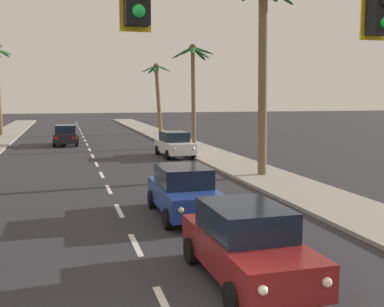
{
  "coord_description": "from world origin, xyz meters",
  "views": [
    {
      "loc": [
        -1.77,
        -6.57,
        4.04
      ],
      "look_at": [
        2.17,
        8.0,
        2.2
      ],
      "focal_mm": 44.13,
      "sensor_mm": 36.0,
      "label": 1
    }
  ],
  "objects": [
    {
      "name": "sidewalk_right",
      "position": [
        7.8,
        20.0,
        0.07
      ],
      "size": [
        3.2,
        110.0,
        0.14
      ],
      "primitive_type": "cube",
      "color": "#9E998E",
      "rests_on": "ground"
    },
    {
      "name": "lane_markings",
      "position": [
        0.42,
        20.73,
        0.0
      ],
      "size": [
        4.28,
        89.66,
        0.01
      ],
      "color": "silver",
      "rests_on": "ground"
    },
    {
      "name": "traffic_signal_mast",
      "position": [
        2.9,
        -0.29,
        4.87
      ],
      "size": [
        11.07,
        0.4,
        6.84
      ],
      "color": "#2D2D33",
      "rests_on": "ground"
    },
    {
      "name": "sedan_lead_at_stop_bar",
      "position": [
        1.98,
        2.74,
        0.85
      ],
      "size": [
        2.01,
        4.47,
        1.68
      ],
      "color": "maroon",
      "rests_on": "ground"
    },
    {
      "name": "sedan_third_in_queue",
      "position": [
        2.05,
        8.61,
        0.85
      ],
      "size": [
        1.97,
        4.46,
        1.68
      ],
      "color": "navy",
      "rests_on": "ground"
    },
    {
      "name": "sedan_oncoming_far",
      "position": [
        -1.68,
        33.7,
        0.85
      ],
      "size": [
        2.11,
        4.51,
        1.68
      ],
      "color": "black",
      "rests_on": "ground"
    },
    {
      "name": "sedan_parked_nearest_kerb",
      "position": [
        5.31,
        24.06,
        0.85
      ],
      "size": [
        2.08,
        4.5,
        1.68
      ],
      "color": "silver",
      "rests_on": "ground"
    },
    {
      "name": "palm_right_second",
      "position": [
        7.67,
        15.1,
        6.2
      ],
      "size": [
        3.32,
        3.43,
        9.65
      ],
      "color": "brown",
      "rests_on": "ground"
    },
    {
      "name": "palm_right_third",
      "position": [
        8.03,
        29.28,
        5.8
      ],
      "size": [
        3.46,
        3.62,
        8.06
      ],
      "color": "brown",
      "rests_on": "ground"
    },
    {
      "name": "palm_right_farthest",
      "position": [
        7.96,
        43.46,
        4.95
      ],
      "size": [
        3.17,
        3.17,
        7.52
      ],
      "color": "brown",
      "rests_on": "ground"
    }
  ]
}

